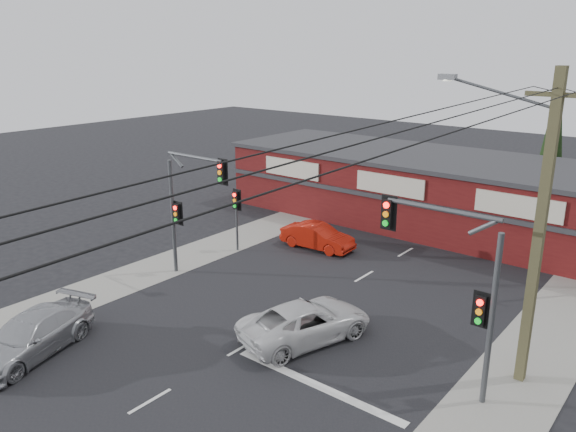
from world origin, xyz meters
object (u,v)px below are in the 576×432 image
Objects in this scene: white_suv at (306,321)px; utility_pole at (536,222)px; shop_building at (436,190)px; silver_suv at (31,335)px; red_sedan at (317,236)px.

white_suv is 8.70m from utility_pole.
utility_pole is at bearing -56.24° from shop_building.
shop_building is at bearing -63.77° from white_suv.
shop_building reaches higher than silver_suv.
shop_building is (4.54, 23.24, 1.41)m from silver_suv.
silver_suv is 23.72m from shop_building.
white_suv is 16.53m from shop_building.
white_suv is 0.19× the size of shop_building.
red_sedan is 8.73m from shop_building.
silver_suv is at bearing 62.94° from white_suv.
silver_suv is at bearing 171.08° from red_sedan.
white_suv is 9.88m from red_sedan.
shop_building is 2.73× the size of utility_pole.
white_suv reaches higher than red_sedan.
white_suv is 0.51× the size of utility_pole.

